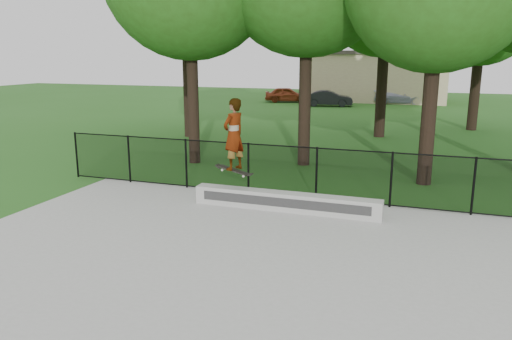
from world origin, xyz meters
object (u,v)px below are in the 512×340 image
object	(u,v)px
grind_ledge	(285,202)
car_a	(287,95)
car_c	(399,97)
car_b	(329,98)
skater_airborne	(234,135)

from	to	relation	value
grind_ledge	car_a	distance (m)	30.53
car_c	car_b	bearing A→B (deg)	121.18
car_b	car_c	world-z (taller)	car_b
grind_ledge	car_b	distance (m)	27.49
car_a	car_b	size ratio (longest dim) A/B	1.11
skater_airborne	car_a	bearing A→B (deg)	103.16
car_b	car_a	bearing A→B (deg)	50.78
grind_ledge	car_b	size ratio (longest dim) A/B	1.47
grind_ledge	car_c	distance (m)	30.96
car_a	skater_airborne	world-z (taller)	skater_airborne
car_c	car_a	bearing A→B (deg)	94.18
car_b	car_c	distance (m)	6.34
car_a	car_c	xyz separation A→B (m)	(9.11, 1.57, -0.05)
car_b	skater_airborne	size ratio (longest dim) A/B	1.64
car_a	car_b	bearing A→B (deg)	-133.65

